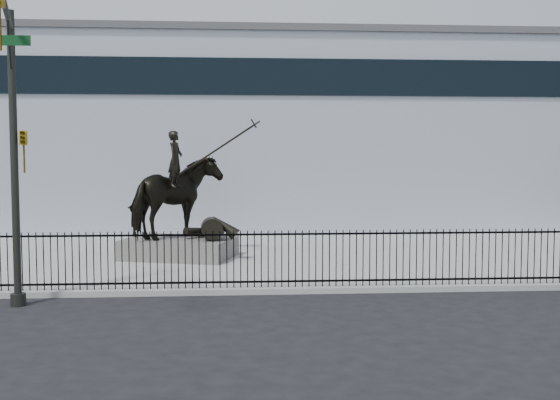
{
  "coord_description": "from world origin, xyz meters",
  "views": [
    {
      "loc": [
        -1.8,
        -15.73,
        3.64
      ],
      "look_at": [
        -0.28,
        6.0,
        2.12
      ],
      "focal_mm": 42.0,
      "sensor_mm": 36.0,
      "label": 1
    }
  ],
  "objects": [
    {
      "name": "building",
      "position": [
        0.0,
        20.0,
        4.5
      ],
      "size": [
        44.0,
        14.0,
        9.0
      ],
      "primitive_type": "cube",
      "color": "silver",
      "rests_on": "ground"
    },
    {
      "name": "statue_plinth",
      "position": [
        -3.66,
        6.38,
        0.48
      ],
      "size": [
        4.04,
        3.3,
        0.66
      ],
      "primitive_type": "cube",
      "rotation": [
        0.0,
        0.0,
        -0.29
      ],
      "color": "#52504B",
      "rests_on": "plaza"
    },
    {
      "name": "traffic_signal_left",
      "position": [
        -6.75,
        -0.62,
        4.03
      ],
      "size": [
        1.52,
        4.84,
        7.0
      ],
      "color": "black",
      "rests_on": "ground"
    },
    {
      "name": "plaza",
      "position": [
        0.0,
        7.0,
        0.07
      ],
      "size": [
        30.0,
        12.0,
        0.15
      ],
      "primitive_type": "cube",
      "color": "#9B9B98",
      "rests_on": "ground"
    },
    {
      "name": "equestrian_statue",
      "position": [
        -3.6,
        6.36,
        2.18
      ],
      "size": [
        4.33,
        3.33,
        3.8
      ],
      "rotation": [
        0.0,
        0.0,
        -0.29
      ],
      "color": "black",
      "rests_on": "statue_plinth"
    },
    {
      "name": "picket_fence",
      "position": [
        0.0,
        1.25,
        0.9
      ],
      "size": [
        22.1,
        0.1,
        1.5
      ],
      "color": "black",
      "rests_on": "plaza"
    },
    {
      "name": "ground",
      "position": [
        0.0,
        0.0,
        0.0
      ],
      "size": [
        120.0,
        120.0,
        0.0
      ],
      "primitive_type": "plane",
      "color": "black",
      "rests_on": "ground"
    }
  ]
}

